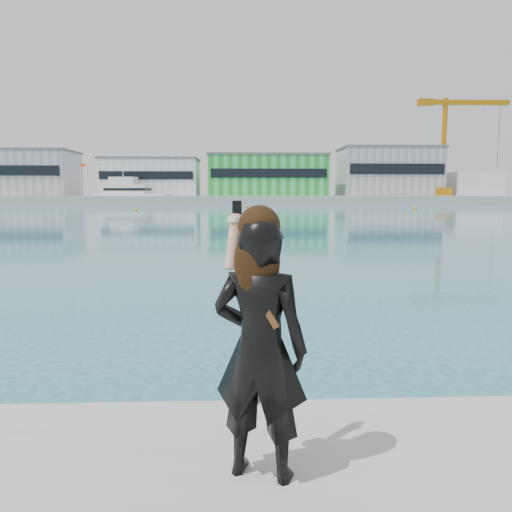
{
  "coord_description": "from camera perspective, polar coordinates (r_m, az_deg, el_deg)",
  "views": [
    {
      "loc": [
        0.05,
        -3.56,
        2.77
      ],
      "look_at": [
        0.21,
        0.43,
        2.26
      ],
      "focal_mm": 35.0,
      "sensor_mm": 36.0,
      "label": 1
    }
  ],
  "objects": [
    {
      "name": "far_quay",
      "position": [
        133.57,
        -2.24,
        6.5
      ],
      "size": [
        320.0,
        40.0,
        2.0
      ],
      "primitive_type": "cube",
      "color": "#9E9E99",
      "rests_on": "ground"
    },
    {
      "name": "warehouse_grey_left",
      "position": [
        142.68,
        -25.2,
        8.58
      ],
      "size": [
        26.52,
        16.36,
        11.5
      ],
      "color": "gray",
      "rests_on": "far_quay"
    },
    {
      "name": "warehouse_white",
      "position": [
        133.43,
        -11.86,
        8.82
      ],
      "size": [
        24.48,
        15.35,
        9.5
      ],
      "color": "silver",
      "rests_on": "far_quay"
    },
    {
      "name": "warehouse_green",
      "position": [
        131.85,
        1.27,
        9.21
      ],
      "size": [
        30.6,
        16.36,
        10.5
      ],
      "color": "#238F2D",
      "rests_on": "far_quay"
    },
    {
      "name": "warehouse_grey_right",
      "position": [
        137.58,
        14.88,
        9.31
      ],
      "size": [
        25.5,
        15.35,
        12.5
      ],
      "color": "gray",
      "rests_on": "far_quay"
    },
    {
      "name": "ancillary_shed",
      "position": [
        143.62,
        23.56,
        7.55
      ],
      "size": [
        12.0,
        10.0,
        6.0
      ],
      "primitive_type": "cube",
      "color": "silver",
      "rests_on": "far_quay"
    },
    {
      "name": "dock_crane",
      "position": [
        136.9,
        21.13,
        11.94
      ],
      "size": [
        23.0,
        4.0,
        24.0
      ],
      "color": "#C2740B",
      "rests_on": "far_quay"
    },
    {
      "name": "flagpole_left",
      "position": [
        130.27,
        -19.37,
        8.51
      ],
      "size": [
        1.28,
        0.16,
        8.0
      ],
      "color": "silver",
      "rests_on": "far_quay"
    },
    {
      "name": "flagpole_right",
      "position": [
        126.55,
        7.92,
        8.9
      ],
      "size": [
        1.28,
        0.16,
        8.0
      ],
      "color": "silver",
      "rests_on": "far_quay"
    },
    {
      "name": "motor_yacht",
      "position": [
        122.82,
        -14.24,
        6.86
      ],
      "size": [
        18.74,
        8.58,
        8.45
      ],
      "rotation": [
        0.0,
        0.0,
        -0.2
      ],
      "color": "silver",
      "rests_on": "ground"
    },
    {
      "name": "buoy_near",
      "position": [
        87.84,
        17.74,
        5.11
      ],
      "size": [
        0.5,
        0.5,
        0.5
      ],
      "primitive_type": "sphere",
      "color": "yellow",
      "rests_on": "ground"
    },
    {
      "name": "buoy_far",
      "position": [
        78.58,
        -13.59,
        5.04
      ],
      "size": [
        0.5,
        0.5,
        0.5
      ],
      "primitive_type": "sphere",
      "color": "yellow",
      "rests_on": "ground"
    },
    {
      "name": "buoy_extra",
      "position": [
        90.53,
        -1.07,
        5.51
      ],
      "size": [
        0.5,
        0.5,
        0.5
      ],
      "primitive_type": "sphere",
      "color": "yellow",
      "rests_on": "ground"
    },
    {
      "name": "woman",
      "position": [
        3.44,
        0.42,
        -9.71
      ],
      "size": [
        0.77,
        0.62,
        1.92
      ],
      "rotation": [
        0.0,
        0.0,
        2.82
      ],
      "color": "black",
      "rests_on": "near_quay"
    }
  ]
}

